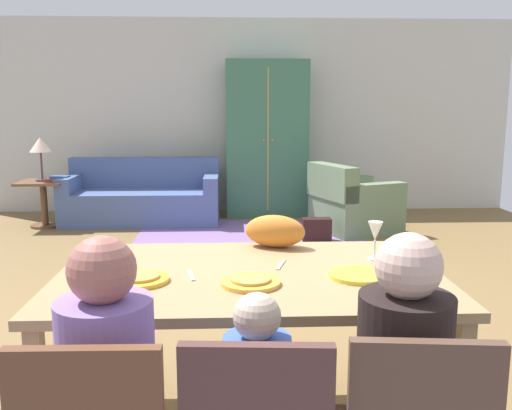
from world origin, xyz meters
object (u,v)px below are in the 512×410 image
Objects in this scene: couch at (143,199)px; plate_near_child at (251,282)px; cat at (275,231)px; armchair at (352,205)px; plate_near_man at (140,280)px; armoire at (267,139)px; person_woman at (399,407)px; book_upper at (60,177)px; handbag at (317,230)px; table_lamp at (40,146)px; wine_glass at (375,233)px; dining_table at (249,286)px; book_lower at (55,180)px; plate_near_woman at (358,275)px; side_table at (44,197)px.

plate_near_child is at bearing -76.03° from couch.
plate_near_child is 0.13× the size of couch.
cat is 0.29× the size of armchair.
armoire is (0.88, 5.34, 0.28)m from plate_near_man.
plate_near_man is 1.15m from person_woman.
handbag is at bearing -17.16° from book_upper.
cat reaches higher than handbag.
handbag is at bearing -15.29° from table_lamp.
wine_glass is 0.17× the size of person_woman.
dining_table is at bearing -90.82° from cat.
book_lower is (-2.41, 4.08, -0.25)m from cat.
cat is at bearing 71.26° from dining_table.
plate_near_woman is (0.94, 0.02, 0.00)m from plate_near_man.
plate_near_woman is 5.47m from side_table.
cat reaches higher than side_table.
cat is 3.90m from armchair.
book_upper is (-2.84, 4.41, -0.27)m from wine_glass.
plate_near_man is 5.05m from table_lamp.
plate_near_man is at bearing -165.61° from dining_table.
wine_glass reaches higher than book_lower.
dining_table is 5.15m from side_table.
book_lower is 1.00× the size of book_upper.
plate_near_woman is 3.81m from handbag.
dining_table is 5.06m from book_lower.
plate_near_man and plate_near_woman have the same top height.
person_woman reaches higher than side_table.
couch is at bearing 98.90° from plate_near_man.
book_lower reaches higher than handbag.
handbag is at bearing -15.29° from side_table.
cat is 4.83m from table_lamp.
handbag is at bearing 76.52° from dining_table.
plate_near_child is at bearing 130.73° from person_woman.
plate_near_woman is 5.20m from couch.
table_lamp reaches higher than side_table.
plate_near_man is 0.23× the size of person_woman.
book_upper is (-2.63, -0.64, -0.43)m from armoire.
cat is (0.62, 0.56, 0.08)m from plate_near_man.
couch is (-1.70, 4.89, -0.47)m from plate_near_woman.
person_woman is at bearing -62.51° from book_lower.
couch is 2.69m from armchair.
cat is at bearing -60.21° from book_upper.
side_table is at bearing 177.94° from book_lower.
person_woman reaches higher than couch.
couch is at bearing 12.32° from side_table.
handbag is at bearing -28.80° from couch.
cat is at bearing -72.31° from couch.
cat reaches higher than armchair.
plate_near_woman is at bearing -12.07° from dining_table.
armchair is (1.37, 4.29, -0.45)m from plate_near_child.
handbag is (0.40, 4.36, -0.38)m from person_woman.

